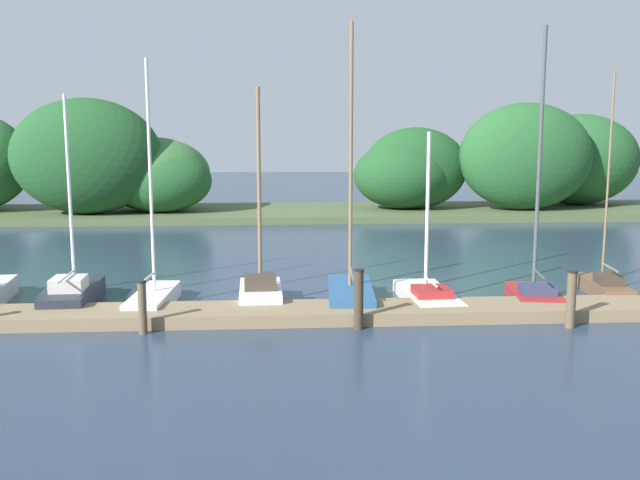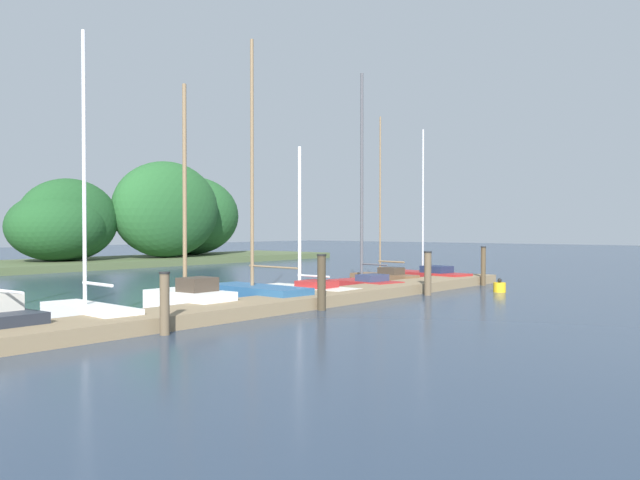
{
  "view_description": "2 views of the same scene",
  "coord_description": "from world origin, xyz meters",
  "px_view_note": "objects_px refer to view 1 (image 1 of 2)",
  "views": [
    {
      "loc": [
        -2.21,
        -5.91,
        5.27
      ],
      "look_at": [
        -0.81,
        16.22,
        1.77
      ],
      "focal_mm": 40.05,
      "sensor_mm": 36.0,
      "label": 1
    },
    {
      "loc": [
        -14.78,
        0.22,
        2.38
      ],
      "look_at": [
        4.15,
        15.73,
        1.92
      ],
      "focal_mm": 37.29,
      "sensor_mm": 36.0,
      "label": 2
    }
  ],
  "objects_px": {
    "sailboat_5": "(427,294)",
    "sailboat_6": "(534,288)",
    "sailboat_7": "(603,284)",
    "mooring_piling_1": "(142,307)",
    "mooring_piling_3": "(571,299)",
    "sailboat_3": "(260,290)",
    "sailboat_4": "(350,290)",
    "sailboat_1": "(74,292)",
    "mooring_piling_2": "(359,299)",
    "sailboat_2": "(154,295)"
  },
  "relations": [
    {
      "from": "mooring_piling_1",
      "to": "sailboat_6",
      "type": "bearing_deg",
      "value": 13.16
    },
    {
      "from": "sailboat_3",
      "to": "mooring_piling_3",
      "type": "relative_size",
      "value": 4.17
    },
    {
      "from": "sailboat_7",
      "to": "mooring_piling_3",
      "type": "distance_m",
      "value": 4.52
    },
    {
      "from": "sailboat_6",
      "to": "mooring_piling_3",
      "type": "distance_m",
      "value": 2.79
    },
    {
      "from": "sailboat_7",
      "to": "mooring_piling_1",
      "type": "height_order",
      "value": "sailboat_7"
    },
    {
      "from": "sailboat_4",
      "to": "mooring_piling_1",
      "type": "xyz_separation_m",
      "value": [
        -5.67,
        -2.87,
        0.3
      ]
    },
    {
      "from": "sailboat_5",
      "to": "sailboat_7",
      "type": "height_order",
      "value": "sailboat_7"
    },
    {
      "from": "sailboat_6",
      "to": "mooring_piling_1",
      "type": "height_order",
      "value": "sailboat_6"
    },
    {
      "from": "sailboat_3",
      "to": "sailboat_4",
      "type": "distance_m",
      "value": 2.7
    },
    {
      "from": "sailboat_2",
      "to": "sailboat_3",
      "type": "relative_size",
      "value": 1.12
    },
    {
      "from": "sailboat_7",
      "to": "mooring_piling_3",
      "type": "height_order",
      "value": "sailboat_7"
    },
    {
      "from": "sailboat_4",
      "to": "mooring_piling_1",
      "type": "height_order",
      "value": "sailboat_4"
    },
    {
      "from": "mooring_piling_1",
      "to": "mooring_piling_2",
      "type": "bearing_deg",
      "value": 0.9
    },
    {
      "from": "sailboat_7",
      "to": "sailboat_4",
      "type": "bearing_deg",
      "value": 100.84
    },
    {
      "from": "sailboat_3",
      "to": "mooring_piling_3",
      "type": "bearing_deg",
      "value": -111.13
    },
    {
      "from": "sailboat_1",
      "to": "sailboat_3",
      "type": "bearing_deg",
      "value": -95.22
    },
    {
      "from": "sailboat_6",
      "to": "mooring_piling_3",
      "type": "bearing_deg",
      "value": -172.35
    },
    {
      "from": "sailboat_1",
      "to": "sailboat_3",
      "type": "distance_m",
      "value": 5.58
    },
    {
      "from": "sailboat_1",
      "to": "sailboat_5",
      "type": "height_order",
      "value": "sailboat_1"
    },
    {
      "from": "sailboat_1",
      "to": "sailboat_2",
      "type": "height_order",
      "value": "sailboat_2"
    },
    {
      "from": "sailboat_3",
      "to": "sailboat_4",
      "type": "bearing_deg",
      "value": -90.38
    },
    {
      "from": "sailboat_1",
      "to": "sailboat_6",
      "type": "xyz_separation_m",
      "value": [
        13.87,
        -0.49,
        0.05
      ]
    },
    {
      "from": "mooring_piling_2",
      "to": "sailboat_5",
      "type": "bearing_deg",
      "value": 48.8
    },
    {
      "from": "sailboat_5",
      "to": "sailboat_6",
      "type": "distance_m",
      "value": 3.27
    },
    {
      "from": "mooring_piling_3",
      "to": "sailboat_5",
      "type": "bearing_deg",
      "value": 137.15
    },
    {
      "from": "sailboat_5",
      "to": "mooring_piling_3",
      "type": "xyz_separation_m",
      "value": [
        3.22,
        -2.98,
        0.5
      ]
    },
    {
      "from": "sailboat_3",
      "to": "mooring_piling_1",
      "type": "relative_size",
      "value": 4.6
    },
    {
      "from": "sailboat_3",
      "to": "mooring_piling_3",
      "type": "distance_m",
      "value": 8.78
    },
    {
      "from": "sailboat_1",
      "to": "mooring_piling_3",
      "type": "height_order",
      "value": "sailboat_1"
    },
    {
      "from": "sailboat_6",
      "to": "sailboat_2",
      "type": "bearing_deg",
      "value": 97.5
    },
    {
      "from": "mooring_piling_2",
      "to": "mooring_piling_3",
      "type": "distance_m",
      "value": 5.64
    },
    {
      "from": "sailboat_5",
      "to": "sailboat_7",
      "type": "xyz_separation_m",
      "value": [
        5.83,
        0.68,
        0.06
      ]
    },
    {
      "from": "sailboat_5",
      "to": "mooring_piling_2",
      "type": "height_order",
      "value": "sailboat_5"
    },
    {
      "from": "sailboat_3",
      "to": "sailboat_7",
      "type": "distance_m",
      "value": 10.9
    },
    {
      "from": "sailboat_3",
      "to": "sailboat_4",
      "type": "height_order",
      "value": "sailboat_4"
    },
    {
      "from": "sailboat_3",
      "to": "mooring_piling_1",
      "type": "distance_m",
      "value": 4.1
    },
    {
      "from": "sailboat_4",
      "to": "sailboat_3",
      "type": "bearing_deg",
      "value": 94.85
    },
    {
      "from": "sailboat_6",
      "to": "mooring_piling_1",
      "type": "distance_m",
      "value": 11.58
    },
    {
      "from": "sailboat_2",
      "to": "mooring_piling_2",
      "type": "height_order",
      "value": "sailboat_2"
    },
    {
      "from": "mooring_piling_1",
      "to": "mooring_piling_2",
      "type": "distance_m",
      "value": 5.6
    },
    {
      "from": "mooring_piling_2",
      "to": "mooring_piling_3",
      "type": "xyz_separation_m",
      "value": [
        5.63,
        -0.22,
        -0.03
      ]
    },
    {
      "from": "sailboat_6",
      "to": "mooring_piling_2",
      "type": "xyz_separation_m",
      "value": [
        -5.67,
        -2.55,
        0.35
      ]
    },
    {
      "from": "sailboat_2",
      "to": "sailboat_3",
      "type": "distance_m",
      "value": 3.15
    },
    {
      "from": "sailboat_3",
      "to": "mooring_piling_3",
      "type": "height_order",
      "value": "sailboat_3"
    },
    {
      "from": "sailboat_7",
      "to": "sailboat_3",
      "type": "bearing_deg",
      "value": 99.98
    },
    {
      "from": "sailboat_2",
      "to": "sailboat_1",
      "type": "bearing_deg",
      "value": 86.88
    },
    {
      "from": "sailboat_3",
      "to": "sailboat_4",
      "type": "xyz_separation_m",
      "value": [
        2.7,
        0.05,
        -0.05
      ]
    },
    {
      "from": "sailboat_1",
      "to": "sailboat_6",
      "type": "relative_size",
      "value": 0.76
    },
    {
      "from": "mooring_piling_1",
      "to": "sailboat_7",
      "type": "bearing_deg",
      "value": 14.28
    },
    {
      "from": "sailboat_3",
      "to": "sailboat_6",
      "type": "xyz_separation_m",
      "value": [
        8.3,
        -0.18,
        -0.0
      ]
    }
  ]
}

